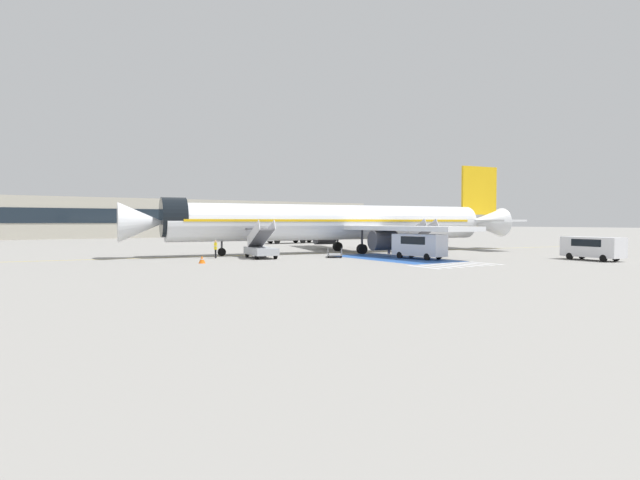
{
  "coord_description": "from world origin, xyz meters",
  "views": [
    {
      "loc": [
        -31.97,
        -48.56,
        3.55
      ],
      "look_at": [
        -2.68,
        -1.13,
        1.54
      ],
      "focal_mm": 28.0,
      "sensor_mm": 36.0,
      "label": 1
    }
  ],
  "objects_px": {
    "boarding_stairs_aft": "(420,245)",
    "service_van_0": "(419,244)",
    "baggage_cart": "(335,255)",
    "fuel_tanker": "(294,233)",
    "ground_crew_0": "(389,245)",
    "traffic_cone_0": "(401,253)",
    "ground_crew_1": "(216,248)",
    "terminal_building": "(102,218)",
    "airliner": "(340,222)",
    "service_van_1": "(592,246)",
    "boarding_stairs_forward": "(261,248)",
    "traffic_cone_1": "(202,259)"
  },
  "relations": [
    {
      "from": "fuel_tanker",
      "to": "ground_crew_0",
      "type": "bearing_deg",
      "value": 169.33
    },
    {
      "from": "ground_crew_1",
      "to": "ground_crew_0",
      "type": "bearing_deg",
      "value": 108.76
    },
    {
      "from": "service_van_0",
      "to": "ground_crew_1",
      "type": "xyz_separation_m",
      "value": [
        -16.38,
        11.17,
        -0.4
      ]
    },
    {
      "from": "fuel_tanker",
      "to": "baggage_cart",
      "type": "distance_m",
      "value": 33.96
    },
    {
      "from": "service_van_0",
      "to": "baggage_cart",
      "type": "relative_size",
      "value": 1.85
    },
    {
      "from": "service_van_0",
      "to": "ground_crew_0",
      "type": "bearing_deg",
      "value": -116.28
    },
    {
      "from": "ground_crew_0",
      "to": "service_van_0",
      "type": "bearing_deg",
      "value": 82.46
    },
    {
      "from": "traffic_cone_0",
      "to": "terminal_building",
      "type": "height_order",
      "value": "terminal_building"
    },
    {
      "from": "service_van_1",
      "to": "ground_crew_1",
      "type": "relative_size",
      "value": 3.08
    },
    {
      "from": "service_van_1",
      "to": "ground_crew_1",
      "type": "bearing_deg",
      "value": -32.65
    },
    {
      "from": "boarding_stairs_forward",
      "to": "baggage_cart",
      "type": "xyz_separation_m",
      "value": [
        6.9,
        -2.79,
        -0.7
      ]
    },
    {
      "from": "airliner",
      "to": "traffic_cone_1",
      "type": "bearing_deg",
      "value": 116.01
    },
    {
      "from": "baggage_cart",
      "to": "traffic_cone_0",
      "type": "height_order",
      "value": "baggage_cart"
    },
    {
      "from": "boarding_stairs_forward",
      "to": "traffic_cone_0",
      "type": "relative_size",
      "value": 10.67
    },
    {
      "from": "service_van_0",
      "to": "traffic_cone_0",
      "type": "relative_size",
      "value": 10.87
    },
    {
      "from": "service_van_0",
      "to": "traffic_cone_0",
      "type": "height_order",
      "value": "service_van_0"
    },
    {
      "from": "baggage_cart",
      "to": "traffic_cone_1",
      "type": "height_order",
      "value": "baggage_cart"
    },
    {
      "from": "service_van_0",
      "to": "service_van_1",
      "type": "distance_m",
      "value": 15.83
    },
    {
      "from": "ground_crew_0",
      "to": "traffic_cone_1",
      "type": "relative_size",
      "value": 2.73
    },
    {
      "from": "boarding_stairs_aft",
      "to": "service_van_0",
      "type": "height_order",
      "value": "boarding_stairs_aft"
    },
    {
      "from": "traffic_cone_1",
      "to": "ground_crew_0",
      "type": "bearing_deg",
      "value": 3.82
    },
    {
      "from": "boarding_stairs_forward",
      "to": "airliner",
      "type": "bearing_deg",
      "value": 22.45
    },
    {
      "from": "boarding_stairs_aft",
      "to": "ground_crew_0",
      "type": "relative_size",
      "value": 3.02
    },
    {
      "from": "traffic_cone_1",
      "to": "baggage_cart",
      "type": "bearing_deg",
      "value": 1.15
    },
    {
      "from": "boarding_stairs_aft",
      "to": "ground_crew_1",
      "type": "distance_m",
      "value": 23.07
    },
    {
      "from": "ground_crew_1",
      "to": "traffic_cone_0",
      "type": "bearing_deg",
      "value": 99.41
    },
    {
      "from": "boarding_stairs_aft",
      "to": "traffic_cone_0",
      "type": "relative_size",
      "value": 10.67
    },
    {
      "from": "airliner",
      "to": "terminal_building",
      "type": "height_order",
      "value": "airliner"
    },
    {
      "from": "boarding_stairs_aft",
      "to": "service_van_0",
      "type": "distance_m",
      "value": 8.95
    },
    {
      "from": "traffic_cone_0",
      "to": "traffic_cone_1",
      "type": "height_order",
      "value": "traffic_cone_1"
    },
    {
      "from": "fuel_tanker",
      "to": "ground_crew_1",
      "type": "distance_m",
      "value": 35.36
    },
    {
      "from": "boarding_stairs_forward",
      "to": "terminal_building",
      "type": "relative_size",
      "value": 0.04
    },
    {
      "from": "boarding_stairs_forward",
      "to": "baggage_cart",
      "type": "distance_m",
      "value": 7.47
    },
    {
      "from": "airliner",
      "to": "service_van_0",
      "type": "height_order",
      "value": "airliner"
    },
    {
      "from": "boarding_stairs_aft",
      "to": "ground_crew_0",
      "type": "height_order",
      "value": "boarding_stairs_aft"
    },
    {
      "from": "service_van_0",
      "to": "service_van_1",
      "type": "relative_size",
      "value": 1.03
    },
    {
      "from": "boarding_stairs_forward",
      "to": "fuel_tanker",
      "type": "relative_size",
      "value": 0.5
    },
    {
      "from": "fuel_tanker",
      "to": "service_van_1",
      "type": "bearing_deg",
      "value": -175.49
    },
    {
      "from": "baggage_cart",
      "to": "traffic_cone_1",
      "type": "relative_size",
      "value": 4.54
    },
    {
      "from": "service_van_0",
      "to": "baggage_cart",
      "type": "distance_m",
      "value": 8.46
    },
    {
      "from": "traffic_cone_0",
      "to": "airliner",
      "type": "bearing_deg",
      "value": 108.66
    },
    {
      "from": "ground_crew_0",
      "to": "traffic_cone_1",
      "type": "height_order",
      "value": "ground_crew_0"
    },
    {
      "from": "boarding_stairs_forward",
      "to": "fuel_tanker",
      "type": "bearing_deg",
      "value": 63.56
    },
    {
      "from": "boarding_stairs_aft",
      "to": "fuel_tanker",
      "type": "distance_m",
      "value": 31.28
    },
    {
      "from": "airliner",
      "to": "terminal_building",
      "type": "xyz_separation_m",
      "value": [
        -15.18,
        73.55,
        0.93
      ]
    },
    {
      "from": "ground_crew_1",
      "to": "boarding_stairs_forward",
      "type": "bearing_deg",
      "value": 90.73
    },
    {
      "from": "traffic_cone_0",
      "to": "terminal_building",
      "type": "relative_size",
      "value": 0.0
    },
    {
      "from": "airliner",
      "to": "traffic_cone_1",
      "type": "height_order",
      "value": "airliner"
    },
    {
      "from": "boarding_stairs_forward",
      "to": "fuel_tanker",
      "type": "xyz_separation_m",
      "value": [
        19.52,
        28.7,
        0.73
      ]
    },
    {
      "from": "airliner",
      "to": "boarding_stairs_aft",
      "type": "distance_m",
      "value": 9.46
    }
  ]
}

